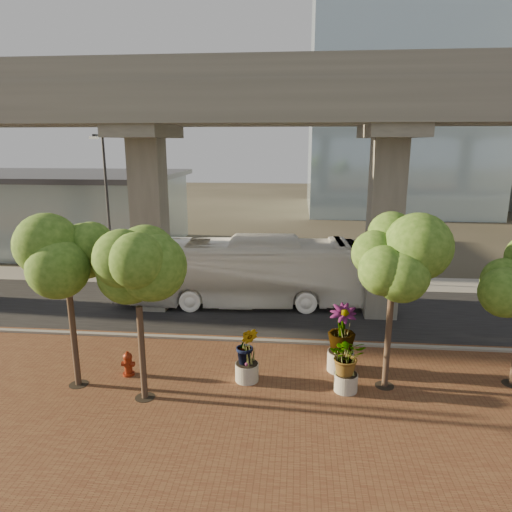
{
  "coord_description": "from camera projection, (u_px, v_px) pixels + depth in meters",
  "views": [
    {
      "loc": [
        1.73,
        -20.93,
        8.8
      ],
      "look_at": [
        -0.3,
        0.5,
        3.41
      ],
      "focal_mm": 32.0,
      "sensor_mm": 36.0,
      "label": 1
    }
  ],
  "objects": [
    {
      "name": "brick_plaza",
      "position": [
        241.0,
        420.0,
        14.78
      ],
      "size": [
        70.0,
        13.0,
        0.06
      ],
      "primitive_type": "cube",
      "color": "brown",
      "rests_on": "ground"
    },
    {
      "name": "transit_bus",
      "position": [
        241.0,
        272.0,
        25.04
      ],
      "size": [
        13.55,
        3.91,
        3.73
      ],
      "primitive_type": "imported",
      "rotation": [
        0.0,
        0.0,
        1.63
      ],
      "color": "white",
      "rests_on": "ground"
    },
    {
      "name": "planter_right",
      "position": [
        342.0,
        332.0,
        17.59
      ],
      "size": [
        2.52,
        2.52,
        2.7
      ],
      "color": "#ACA89C",
      "rests_on": "ground"
    },
    {
      "name": "transit_viaduct",
      "position": [
        265.0,
        173.0,
        22.67
      ],
      "size": [
        72.0,
        5.6,
        12.4
      ],
      "color": "gray",
      "rests_on": "ground"
    },
    {
      "name": "planter_front",
      "position": [
        347.0,
        359.0,
        16.2
      ],
      "size": [
        1.88,
        1.88,
        2.07
      ],
      "color": "gray",
      "rests_on": "ground"
    },
    {
      "name": "fire_hydrant",
      "position": [
        128.0,
        364.0,
        17.49
      ],
      "size": [
        0.49,
        0.44,
        0.98
      ],
      "color": "maroon",
      "rests_on": "ground"
    },
    {
      "name": "curb_strip",
      "position": [
        257.0,
        341.0,
        20.56
      ],
      "size": [
        70.0,
        0.25,
        0.16
      ],
      "primitive_type": "cube",
      "color": "gray",
      "rests_on": "ground"
    },
    {
      "name": "station_pavilion",
      "position": [
        44.0,
        209.0,
        39.0
      ],
      "size": [
        23.0,
        13.0,
        6.3
      ],
      "color": "#A6BABE",
      "rests_on": "ground"
    },
    {
      "name": "streetlamp_west",
      "position": [
        107.0,
        201.0,
        27.29
      ],
      "size": [
        0.46,
        1.33,
        9.19
      ],
      "color": "#303035",
      "rests_on": "ground"
    },
    {
      "name": "ground",
      "position": [
        261.0,
        325.0,
        22.51
      ],
      "size": [
        160.0,
        160.0,
        0.0
      ],
      "primitive_type": "plane",
      "color": "#312E24",
      "rests_on": "ground"
    },
    {
      "name": "asphalt_road",
      "position": [
        264.0,
        311.0,
        24.43
      ],
      "size": [
        90.0,
        8.0,
        0.04
      ],
      "primitive_type": "cube",
      "color": "black",
      "rests_on": "ground"
    },
    {
      "name": "street_tree_near_west",
      "position": [
        137.0,
        276.0,
        14.97
      ],
      "size": [
        3.7,
        3.7,
        6.18
      ],
      "color": "#4F3B2D",
      "rests_on": "ground"
    },
    {
      "name": "planter_left",
      "position": [
        247.0,
        348.0,
        16.91
      ],
      "size": [
        1.96,
        1.96,
        2.16
      ],
      "color": "gray",
      "rests_on": "ground"
    },
    {
      "name": "far_sidewalk",
      "position": [
        271.0,
        280.0,
        29.74
      ],
      "size": [
        90.0,
        3.0,
        0.06
      ],
      "primitive_type": "cube",
      "color": "gray",
      "rests_on": "ground"
    },
    {
      "name": "street_tree_far_west",
      "position": [
        67.0,
        269.0,
        15.83
      ],
      "size": [
        3.55,
        3.55,
        6.11
      ],
      "color": "#4F3B2D",
      "rests_on": "ground"
    },
    {
      "name": "street_tree_near_east",
      "position": [
        394.0,
        260.0,
        15.66
      ],
      "size": [
        3.84,
        3.84,
        6.56
      ],
      "color": "#4F3B2D",
      "rests_on": "ground"
    },
    {
      "name": "streetlamp_east",
      "position": [
        387.0,
        216.0,
        27.93
      ],
      "size": [
        0.37,
        1.09,
        7.52
      ],
      "color": "#313237",
      "rests_on": "ground"
    }
  ]
}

